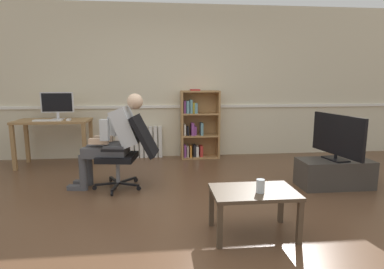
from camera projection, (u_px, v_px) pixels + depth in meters
The scene contains 14 objects.
ground_plane at pixel (186, 214), 3.31m from camera, with size 18.00×18.00×0.00m, color brown.
back_wall at pixel (173, 83), 5.68m from camera, with size 12.00×0.13×2.70m.
computer_desk at pixel (53, 127), 5.11m from camera, with size 1.15×0.59×0.76m.
imac_monitor at pixel (57, 104), 5.13m from camera, with size 0.52×0.14×0.44m.
keyboard at pixel (48, 120), 4.94m from camera, with size 0.43×0.12×0.02m, color white.
computer_mouse at pixel (69, 120), 4.99m from camera, with size 0.06×0.10×0.03m, color white.
bookshelf at pixel (197, 126), 5.65m from camera, with size 0.68×0.29×1.23m.
radiator at pixel (139, 142), 5.68m from camera, with size 0.83×0.08×0.57m.
office_chair at pixel (130, 149), 4.02m from camera, with size 0.86×0.62×0.96m.
person_seated at pixel (114, 139), 4.01m from camera, with size 0.99×0.44×1.23m.
tv_stand at pixel (334, 173), 4.13m from camera, with size 0.93×0.43×0.37m.
tv_screen at pixel (337, 136), 4.05m from camera, with size 0.25×0.91×0.59m.
coffee_table at pixel (254, 196), 2.82m from camera, with size 0.75×0.48×0.42m.
drinking_glass at pixel (260, 186), 2.74m from camera, with size 0.07×0.07×0.12m, color silver.
Camera 1 is at (-0.26, -3.11, 1.38)m, focal length 29.46 mm.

